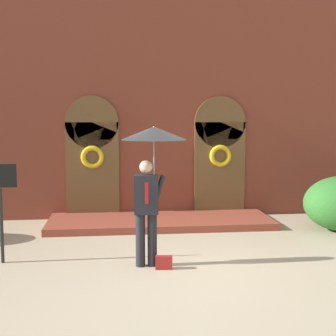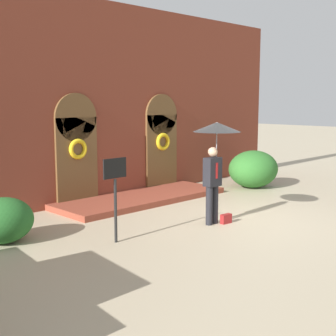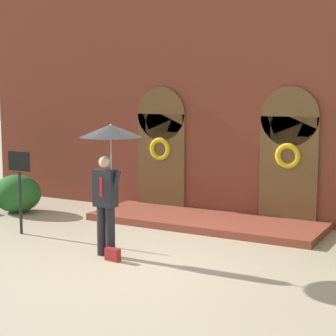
# 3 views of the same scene
# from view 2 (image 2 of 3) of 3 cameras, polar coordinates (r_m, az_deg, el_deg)

# --- Properties ---
(ground_plane) EXTENTS (80.00, 80.00, 0.00)m
(ground_plane) POSITION_cam_2_polar(r_m,az_deg,el_deg) (11.40, 7.15, -6.30)
(ground_plane) COLOR tan
(building_facade) EXTENTS (14.00, 2.30, 5.60)m
(building_facade) POSITION_cam_2_polar(r_m,az_deg,el_deg) (13.98, -6.27, 7.49)
(building_facade) COLOR brown
(building_facade) RESTS_ON ground
(person_with_umbrella) EXTENTS (1.10, 1.10, 2.36)m
(person_with_umbrella) POSITION_cam_2_polar(r_m,az_deg,el_deg) (10.75, 5.83, 3.19)
(person_with_umbrella) COLOR black
(person_with_umbrella) RESTS_ON ground
(handbag) EXTENTS (0.29, 0.15, 0.22)m
(handbag) POSITION_cam_2_polar(r_m,az_deg,el_deg) (11.07, 7.09, -6.16)
(handbag) COLOR maroon
(handbag) RESTS_ON ground
(sign_post) EXTENTS (0.56, 0.06, 1.72)m
(sign_post) POSITION_cam_2_polar(r_m,az_deg,el_deg) (9.39, -6.46, -2.18)
(sign_post) COLOR black
(sign_post) RESTS_ON ground
(shrub_left) EXTENTS (1.23, 1.12, 0.93)m
(shrub_left) POSITION_cam_2_polar(r_m,az_deg,el_deg) (10.02, -19.46, -6.04)
(shrub_left) COLOR #235B23
(shrub_left) RESTS_ON ground
(shrub_right) EXTENTS (1.77, 1.52, 1.22)m
(shrub_right) POSITION_cam_2_polar(r_m,az_deg,el_deg) (15.63, 10.36, -0.12)
(shrub_right) COLOR #2D6B28
(shrub_right) RESTS_ON ground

